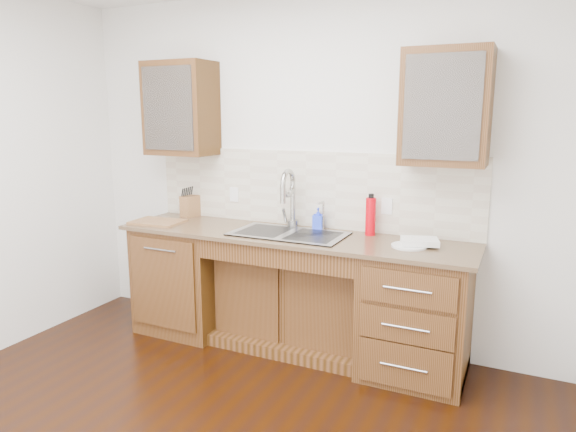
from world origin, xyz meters
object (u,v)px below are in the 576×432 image
at_px(soap_bottle, 318,219).
at_px(water_bottle, 371,217).
at_px(plate, 409,246).
at_px(knife_block, 190,206).
at_px(cutting_board, 158,222).

distance_m(soap_bottle, water_bottle, 0.42).
xyz_separation_m(plate, knife_block, (-1.94, 0.25, 0.08)).
relative_size(soap_bottle, knife_block, 0.92).
distance_m(plate, cutting_board, 2.03).
bearing_deg(cutting_board, plate, 2.72).
height_order(soap_bottle, water_bottle, water_bottle).
distance_m(plate, knife_block, 1.96).
distance_m(soap_bottle, knife_block, 1.19).
relative_size(plate, knife_block, 1.31).
height_order(water_bottle, knife_block, water_bottle).
bearing_deg(soap_bottle, plate, -25.78).
xyz_separation_m(knife_block, cutting_board, (-0.08, -0.34, -0.08)).
xyz_separation_m(water_bottle, cutting_board, (-1.69, -0.32, -0.13)).
xyz_separation_m(soap_bottle, water_bottle, (0.42, -0.02, 0.06)).
bearing_deg(water_bottle, knife_block, 179.14).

